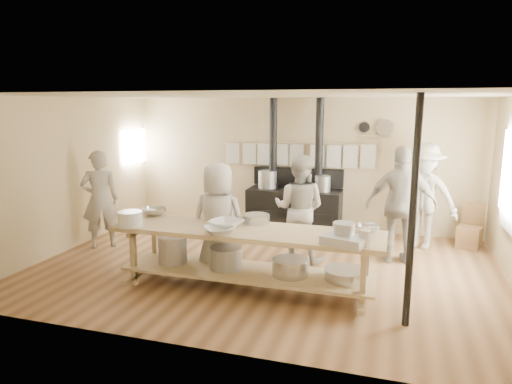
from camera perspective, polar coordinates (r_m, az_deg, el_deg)
ground at (r=7.15m, az=1.13°, el=-9.36°), size 7.00×7.00×0.00m
room_shell at (r=6.76m, az=1.18°, el=3.66°), size 7.00×7.00×7.00m
left_opening at (r=10.01m, az=-14.99°, el=5.51°), size 0.00×0.90×0.90m
stove at (r=8.98m, az=4.80°, el=-1.71°), size 1.90×0.75×2.60m
towel_rail at (r=9.09m, az=5.32°, el=4.99°), size 3.00×0.04×0.47m
back_wall_shelf at (r=8.91m, az=14.76°, el=7.51°), size 0.63×0.14×0.32m
prep_table at (r=6.17m, az=-1.24°, el=-7.58°), size 3.60×0.90×0.85m
support_post at (r=5.24m, az=18.99°, el=-2.66°), size 0.08×0.08×2.60m
cook_far_left at (r=8.35m, az=-18.92°, el=-0.88°), size 0.74×0.70×1.71m
cook_left at (r=7.24m, az=5.43°, el=-2.05°), size 0.88×0.71×1.72m
cook_center at (r=6.54m, az=-4.71°, el=-3.62°), size 0.83×0.55×1.68m
cook_right at (r=7.49m, az=17.70°, el=-1.55°), size 1.15×0.62×1.85m
cook_by_window at (r=8.37m, az=20.16°, el=-0.49°), size 1.35×1.05×1.84m
chair at (r=8.81m, az=25.14°, el=-4.91°), size 0.47×0.47×0.79m
bowl_white_a at (r=6.11m, az=-3.76°, el=-4.03°), size 0.54×0.54×0.11m
bowl_steel_a at (r=6.97m, az=-12.53°, el=-2.40°), size 0.47×0.47×0.11m
bowl_white_b at (r=5.84m, az=-4.59°, el=-4.80°), size 0.55×0.55×0.10m
bowl_steel_b at (r=6.10m, az=13.84°, el=-4.44°), size 0.32×0.32×0.09m
roasting_pan at (r=5.48m, az=10.95°, el=-5.96°), size 0.56×0.45×0.11m
mixing_bowl_large at (r=6.35m, az=0.03°, el=-3.38°), size 0.42×0.42×0.12m
bucket_galv at (r=5.58m, az=10.89°, el=-4.97°), size 0.33×0.33×0.24m
deep_bowl_enamel at (r=6.41m, az=-15.45°, el=-3.26°), size 0.37×0.37×0.20m
pitcher at (r=5.45m, az=13.45°, el=-5.65°), size 0.14×0.14×0.20m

